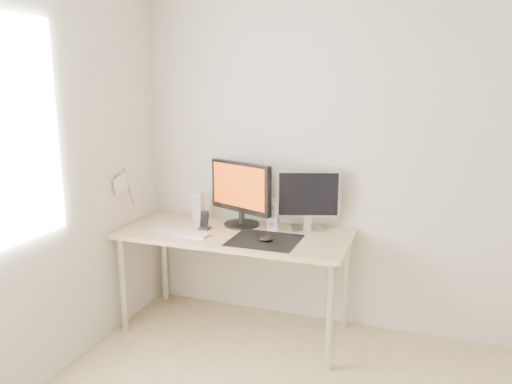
# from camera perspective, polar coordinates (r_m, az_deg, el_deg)

# --- Properties ---
(wall_back) EXTENTS (3.50, 0.00, 3.50)m
(wall_back) POSITION_cam_1_polar(r_m,az_deg,el_deg) (3.50, 14.10, 3.83)
(wall_back) COLOR silver
(wall_back) RESTS_ON ground
(mousepad) EXTENTS (0.45, 0.40, 0.00)m
(mousepad) POSITION_cam_1_polar(r_m,az_deg,el_deg) (3.31, 0.99, -5.52)
(mousepad) COLOR black
(mousepad) RESTS_ON desk
(mouse) EXTENTS (0.10, 0.06, 0.04)m
(mouse) POSITION_cam_1_polar(r_m,az_deg,el_deg) (3.27, 1.16, -5.37)
(mouse) COLOR black
(mouse) RESTS_ON mousepad
(desk) EXTENTS (1.60, 0.70, 0.73)m
(desk) POSITION_cam_1_polar(r_m,az_deg,el_deg) (3.51, -2.44, -5.85)
(desk) COLOR #D1B587
(desk) RESTS_ON ground
(main_monitor) EXTENTS (0.52, 0.34, 0.47)m
(main_monitor) POSITION_cam_1_polar(r_m,az_deg,el_deg) (3.58, -1.78, 0.07)
(main_monitor) COLOR black
(main_monitor) RESTS_ON desk
(second_monitor) EXTENTS (0.44, 0.22, 0.43)m
(second_monitor) POSITION_cam_1_polar(r_m,az_deg,el_deg) (3.48, 5.98, -0.58)
(second_monitor) COLOR silver
(second_monitor) RESTS_ON desk
(speaker_left) EXTENTS (0.07, 0.08, 0.22)m
(speaker_left) POSITION_cam_1_polar(r_m,az_deg,el_deg) (3.77, -6.57, -1.65)
(speaker_left) COLOR silver
(speaker_left) RESTS_ON desk
(speaker_right) EXTENTS (0.07, 0.08, 0.22)m
(speaker_right) POSITION_cam_1_polar(r_m,az_deg,el_deg) (3.51, 2.02, -2.63)
(speaker_right) COLOR silver
(speaker_right) RESTS_ON desk
(keyboard) EXTENTS (0.43, 0.16, 0.02)m
(keyboard) POSITION_cam_1_polar(r_m,az_deg,el_deg) (3.49, -8.48, -4.60)
(keyboard) COLOR #B7B7BA
(keyboard) RESTS_ON desk
(phone_dock) EXTENTS (0.08, 0.06, 0.13)m
(phone_dock) POSITION_cam_1_polar(r_m,az_deg,el_deg) (3.56, -5.91, -3.60)
(phone_dock) COLOR black
(phone_dock) RESTS_ON desk
(pennant) EXTENTS (0.01, 0.23, 0.29)m
(pennant) POSITION_cam_1_polar(r_m,az_deg,el_deg) (3.65, -14.92, 0.90)
(pennant) COLOR #A57F54
(pennant) RESTS_ON wall_left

